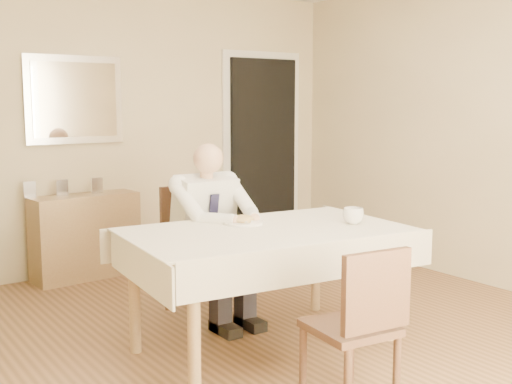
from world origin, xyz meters
TOP-DOWN VIEW (x-y plane):
  - room at (0.00, 0.00)m, footprint 5.00×5.02m
  - doorway at (1.55, 2.46)m, footprint 0.96×0.07m
  - mirror at (-0.44, 2.47)m, footprint 0.86×0.04m
  - dining_table at (-0.09, 0.12)m, footprint 1.81×1.18m
  - chair_far at (-0.09, 1.00)m, footprint 0.47×0.47m
  - chair_near at (-0.19, -0.83)m, footprint 0.43×0.43m
  - seated_man at (-0.09, 0.71)m, footprint 0.48×0.72m
  - plate at (-0.11, 0.34)m, footprint 0.26×0.26m
  - food at (-0.11, 0.34)m, footprint 0.14×0.14m
  - knife at (-0.07, 0.28)m, footprint 0.01×0.13m
  - fork at (-0.15, 0.28)m, footprint 0.01×0.13m
  - coffee_mug at (0.47, -0.06)m, footprint 0.17×0.17m
  - sideboard at (-0.44, 2.32)m, footprint 0.94×0.39m
  - photo_frame_left at (-0.89, 2.39)m, footprint 0.10×0.02m
  - photo_frame_center at (-0.62, 2.36)m, footprint 0.10×0.02m
  - photo_frame_right at (-0.32, 2.33)m, footprint 0.10×0.02m

SIDE VIEW (x-z plane):
  - sideboard at x=-0.44m, z-range 0.00..0.74m
  - chair_near at x=-0.19m, z-range 0.05..0.88m
  - chair_far at x=-0.09m, z-range 0.06..0.98m
  - dining_table at x=-0.09m, z-range 0.29..1.04m
  - seated_man at x=-0.09m, z-range 0.07..1.31m
  - plate at x=-0.11m, z-range 0.75..0.77m
  - knife at x=-0.07m, z-range 0.77..0.78m
  - fork at x=-0.15m, z-range 0.77..0.78m
  - food at x=-0.11m, z-range 0.76..0.81m
  - photo_frame_left at x=-0.89m, z-range 0.74..0.88m
  - photo_frame_center at x=-0.62m, z-range 0.74..0.88m
  - photo_frame_right at x=-0.32m, z-range 0.74..0.88m
  - coffee_mug at x=0.47m, z-range 0.75..0.86m
  - doorway at x=1.55m, z-range -0.05..2.05m
  - room at x=0.00m, z-range 0.00..2.60m
  - mirror at x=-0.44m, z-range 1.17..1.93m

